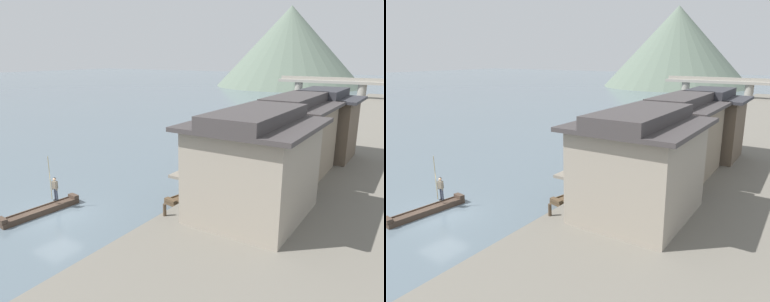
# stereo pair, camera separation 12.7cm
# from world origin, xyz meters

# --- Properties ---
(ground_plane) EXTENTS (400.00, 400.00, 0.00)m
(ground_plane) POSITION_xyz_m (0.00, 0.00, 0.00)
(ground_plane) COLOR slate
(boat_foreground_poled) EXTENTS (1.36, 5.31, 0.57)m
(boat_foreground_poled) POSITION_xyz_m (-0.92, -0.40, 0.18)
(boat_foreground_poled) COLOR #423328
(boat_foreground_poled) RESTS_ON ground
(boatman_person) EXTENTS (0.57, 0.28, 3.04)m
(boatman_person) POSITION_xyz_m (-0.82, 0.75, 1.58)
(boatman_person) COLOR black
(boatman_person) RESTS_ON boat_foreground_poled
(boat_moored_nearest) EXTENTS (1.52, 3.58, 0.83)m
(boat_moored_nearest) POSITION_xyz_m (-2.38, 24.59, 0.32)
(boat_moored_nearest) COLOR brown
(boat_moored_nearest) RESTS_ON ground
(boat_moored_second) EXTENTS (5.02, 3.96, 0.56)m
(boat_moored_second) POSITION_xyz_m (-3.06, 42.91, 0.18)
(boat_moored_second) COLOR #232326
(boat_moored_second) RESTS_ON ground
(boat_moored_third) EXTENTS (2.11, 4.84, 0.79)m
(boat_moored_third) POSITION_xyz_m (4.50, 38.41, 0.28)
(boat_moored_third) COLOR brown
(boat_moored_third) RESTS_ON ground
(boat_moored_far) EXTENTS (1.81, 3.70, 0.44)m
(boat_moored_far) POSITION_xyz_m (5.67, 6.89, 0.15)
(boat_moored_far) COLOR brown
(boat_moored_far) RESTS_ON ground
(boat_midriver_drifting) EXTENTS (1.66, 5.73, 0.54)m
(boat_midriver_drifting) POSITION_xyz_m (5.39, 46.15, 0.17)
(boat_midriver_drifting) COLOR #33281E
(boat_midriver_drifting) RESTS_ON ground
(boat_midriver_upstream) EXTENTS (2.06, 4.05, 0.55)m
(boat_midriver_upstream) POSITION_xyz_m (2.96, 54.40, 0.18)
(boat_midriver_upstream) COLOR #423328
(boat_midriver_upstream) RESTS_ON ground
(boat_upstream_distant) EXTENTS (1.12, 3.78, 0.37)m
(boat_upstream_distant) POSITION_xyz_m (5.57, 32.95, 0.13)
(boat_upstream_distant) COLOR brown
(boat_upstream_distant) RESTS_ON ground
(boat_crossing_west) EXTENTS (1.75, 4.91, 0.50)m
(boat_crossing_west) POSITION_xyz_m (4.80, 24.46, 0.16)
(boat_crossing_west) COLOR #423328
(boat_crossing_west) RESTS_ON ground
(house_waterfront_nearest) EXTENTS (6.82, 7.78, 6.14)m
(house_waterfront_nearest) POSITION_xyz_m (11.31, 5.25, 3.94)
(house_waterfront_nearest) COLOR gray
(house_waterfront_nearest) RESTS_ON riverbank_right
(house_waterfront_second) EXTENTS (5.93, 8.10, 6.14)m
(house_waterfront_second) POSITION_xyz_m (10.87, 13.80, 3.94)
(house_waterfront_second) COLOR gray
(house_waterfront_second) RESTS_ON riverbank_right
(house_waterfront_tall) EXTENTS (6.74, 5.73, 6.14)m
(house_waterfront_tall) POSITION_xyz_m (11.27, 20.33, 3.95)
(house_waterfront_tall) COLOR brown
(house_waterfront_tall) RESTS_ON riverbank_right
(mooring_post_dock_near) EXTENTS (0.20, 0.20, 0.73)m
(mooring_post_dock_near) POSITION_xyz_m (7.25, 2.14, 1.31)
(mooring_post_dock_near) COLOR #473828
(mooring_post_dock_near) RESTS_ON riverbank_right
(mooring_post_dock_mid) EXTENTS (0.20, 0.20, 0.88)m
(mooring_post_dock_mid) POSITION_xyz_m (7.25, 10.06, 1.38)
(mooring_post_dock_mid) COLOR #473828
(mooring_post_dock_mid) RESTS_ON riverbank_right
(mooring_post_dock_far) EXTENTS (0.20, 0.20, 0.92)m
(mooring_post_dock_far) POSITION_xyz_m (7.25, 16.41, 1.40)
(mooring_post_dock_far) COLOR #473828
(mooring_post_dock_far) RESTS_ON riverbank_right
(stone_bridge) EXTENTS (23.08, 2.40, 5.22)m
(stone_bridge) POSITION_xyz_m (0.00, 73.25, 3.36)
(stone_bridge) COLOR gray
(stone_bridge) RESTS_ON ground
(hill_far_west) EXTENTS (47.23, 47.23, 25.55)m
(hill_far_west) POSITION_xyz_m (-21.37, 108.01, 12.78)
(hill_far_west) COLOR #5B6B5B
(hill_far_west) RESTS_ON ground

